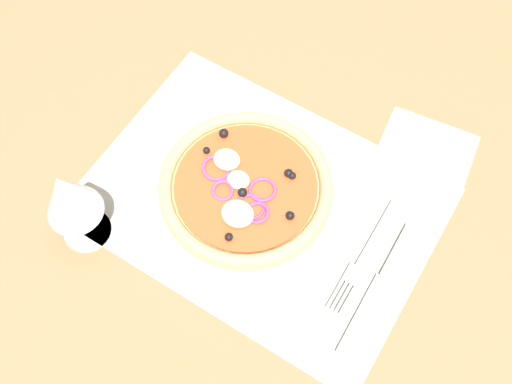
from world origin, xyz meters
TOP-DOWN VIEW (x-y plane):
  - ground_plane at (0.00, 0.00)cm, footprint 190.00×140.00cm
  - placemat at (0.00, 0.00)cm, footprint 46.63×33.57cm
  - plate at (2.36, -0.24)cm, footprint 29.53×29.53cm
  - pizza at (2.37, -0.18)cm, footprint 23.84×23.84cm
  - fork at (-15.90, 0.44)cm, footprint 2.22×18.01cm
  - knife at (-19.45, 2.92)cm, footprint 2.22×20.03cm
  - wine_glass at (17.58, 15.93)cm, footprint 7.20×7.20cm
  - napkin at (-16.04, -19.30)cm, footprint 14.48×13.35cm

SIDE VIEW (x-z plane):
  - ground_plane at x=0.00cm, z-range -2.40..0.00cm
  - napkin at x=-16.04cm, z-range 0.00..0.36cm
  - placemat at x=0.00cm, z-range 0.00..0.40cm
  - fork at x=-15.90cm, z-range 0.40..0.84cm
  - knife at x=-19.45cm, z-range 0.35..0.96cm
  - plate at x=2.36cm, z-range 0.40..1.47cm
  - pizza at x=2.37cm, z-range 1.23..3.90cm
  - wine_glass at x=17.58cm, z-range 2.80..17.70cm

